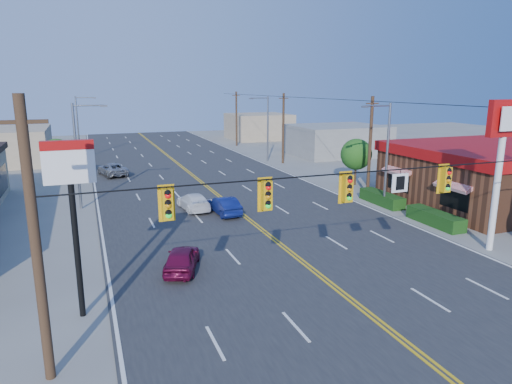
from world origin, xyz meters
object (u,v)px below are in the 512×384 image
object	(u,v)px
kfc_pylon	(502,145)
car_white	(194,202)
car_blue	(224,206)
car_silver	(113,170)
kfc	(495,174)
pizza_hut_sign	(72,193)
signal_span	(371,200)
car_magenta	(182,259)

from	to	relation	value
kfc_pylon	car_white	xyz separation A→B (m)	(-14.00, 14.44, -5.42)
car_blue	car_silver	size ratio (longest dim) A/B	0.82
kfc	pizza_hut_sign	distance (m)	32.04
kfc	car_blue	xyz separation A→B (m)	(-21.09, 4.42, -1.73)
signal_span	car_magenta	bearing A→B (deg)	130.75
car_magenta	car_blue	bearing A→B (deg)	-98.27
kfc	car_white	distance (m)	23.86
pizza_hut_sign	car_white	bearing A→B (deg)	61.02
car_blue	signal_span	bearing A→B (deg)	90.16
kfc_pylon	car_white	size ratio (longest dim) A/B	1.99
kfc_pylon	car_magenta	distance (m)	18.32
kfc_pylon	car_white	world-z (taller)	kfc_pylon
kfc	car_white	bearing A→B (deg)	164.31
pizza_hut_sign	car_magenta	bearing A→B (deg)	32.99
car_magenta	car_white	distance (m)	11.79
kfc_pylon	pizza_hut_sign	bearing A→B (deg)	180.00
signal_span	car_blue	xyz separation A→B (m)	(-1.07, 16.42, -4.23)
car_blue	car_magenta	bearing A→B (deg)	58.04
kfc	car_silver	xyz separation A→B (m)	(-27.76, 22.76, -1.71)
kfc_pylon	car_white	bearing A→B (deg)	134.13
signal_span	kfc_pylon	xyz separation A→B (m)	(11.12, 4.00, 1.16)
pizza_hut_sign	car_blue	size ratio (longest dim) A/B	1.73
signal_span	car_magenta	size ratio (longest dim) A/B	6.48
kfc	car_magenta	distance (m)	26.65
car_magenta	car_blue	xyz separation A→B (m)	(5.04, 9.33, 0.01)
car_blue	car_silver	distance (m)	19.51
kfc	car_white	world-z (taller)	kfc
kfc_pylon	car_blue	bearing A→B (deg)	134.46
kfc	pizza_hut_sign	world-z (taller)	pizza_hut_sign
signal_span	car_blue	size ratio (longest dim) A/B	6.15
car_blue	kfc_pylon	bearing A→B (deg)	130.89
signal_span	kfc	bearing A→B (deg)	30.94
pizza_hut_sign	car_silver	bearing A→B (deg)	84.16
pizza_hut_sign	car_white	size ratio (longest dim) A/B	1.60
pizza_hut_sign	car_blue	bearing A→B (deg)	51.71
signal_span	car_white	bearing A→B (deg)	98.89
kfc	car_silver	world-z (taller)	kfc
car_magenta	pizza_hut_sign	bearing A→B (deg)	53.11
kfc	car_magenta	bearing A→B (deg)	-169.37
car_magenta	car_white	bearing A→B (deg)	-85.78
pizza_hut_sign	car_magenta	size ratio (longest dim) A/B	1.82
kfc	signal_span	bearing A→B (deg)	-149.06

